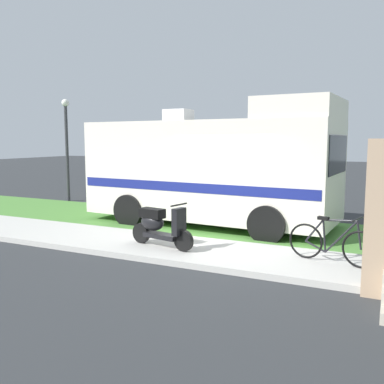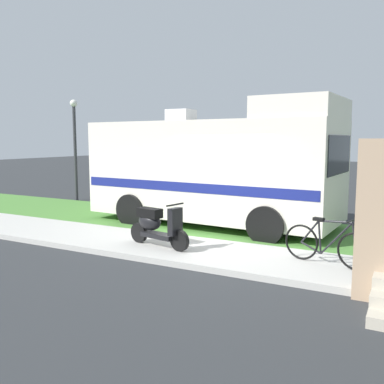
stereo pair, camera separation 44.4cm
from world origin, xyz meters
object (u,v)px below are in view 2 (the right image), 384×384
object	(u,v)px
scooter	(156,225)
bicycle	(328,244)
pickup_truck_near	(154,173)
motorhome_rv	(216,168)
street_lamp_post	(75,139)

from	to	relation	value
scooter	bicycle	xyz separation A→B (m)	(3.48, 0.32, -0.08)
scooter	pickup_truck_near	size ratio (longest dim) A/B	0.29
bicycle	motorhome_rv	bearing A→B (deg)	142.25
motorhome_rv	bicycle	bearing A→B (deg)	-37.75
motorhome_rv	scooter	world-z (taller)	motorhome_rv
bicycle	street_lamp_post	distance (m)	11.58
motorhome_rv	scooter	size ratio (longest dim) A/B	4.26
scooter	bicycle	size ratio (longest dim) A/B	0.97
pickup_truck_near	scooter	bearing A→B (deg)	-56.46
motorhome_rv	pickup_truck_near	bearing A→B (deg)	137.89
pickup_truck_near	street_lamp_post	world-z (taller)	street_lamp_post
street_lamp_post	motorhome_rv	bearing A→B (deg)	-15.78
scooter	pickup_truck_near	bearing A→B (deg)	123.54
street_lamp_post	pickup_truck_near	bearing A→B (deg)	52.00
scooter	bicycle	bearing A→B (deg)	5.21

